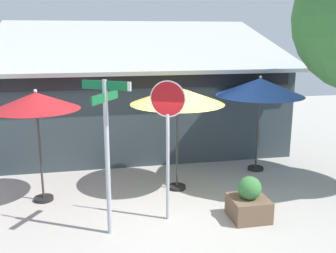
# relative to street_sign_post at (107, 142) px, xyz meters

# --- Properties ---
(ground_plane) EXTENTS (28.00, 28.00, 0.10)m
(ground_plane) POSITION_rel_street_sign_post_xyz_m (1.63, 0.81, -1.91)
(ground_plane) COLOR #ADA8A0
(cafe_building) EXTENTS (9.42, 5.56, 4.28)m
(cafe_building) POSITION_rel_street_sign_post_xyz_m (1.39, 6.24, -0.31)
(cafe_building) COLOR #333D42
(cafe_building) RESTS_ON ground
(street_sign_post) EXTENTS (0.85, 0.80, 3.00)m
(street_sign_post) POSITION_rel_street_sign_post_xyz_m (0.00, 0.00, 0.00)
(street_sign_post) COLOR #A8AAB2
(street_sign_post) RESTS_ON ground
(stop_sign) EXTENTS (0.65, 0.34, 2.92)m
(stop_sign) POSITION_rel_street_sign_post_xyz_m (1.22, 0.36, 0.15)
(stop_sign) COLOR #A8AAB2
(stop_sign) RESTS_ON ground
(patio_umbrella_crimson_left) EXTENTS (1.93, 1.93, 2.62)m
(patio_umbrella_crimson_left) POSITION_rel_street_sign_post_xyz_m (-1.44, 1.86, 0.47)
(patio_umbrella_crimson_left) COLOR black
(patio_umbrella_crimson_left) RESTS_ON ground
(patio_umbrella_mustard_center) EXTENTS (2.27, 2.27, 2.64)m
(patio_umbrella_mustard_center) POSITION_rel_street_sign_post_xyz_m (1.77, 1.93, 0.49)
(patio_umbrella_mustard_center) COLOR black
(patio_umbrella_mustard_center) RESTS_ON ground
(patio_umbrella_royal_blue_right) EXTENTS (2.41, 2.41, 2.69)m
(patio_umbrella_royal_blue_right) POSITION_rel_street_sign_post_xyz_m (4.30, 2.84, 0.51)
(patio_umbrella_royal_blue_right) COLOR black
(patio_umbrella_royal_blue_right) RESTS_ON ground
(sidewalk_planter) EXTENTS (0.77, 0.77, 0.93)m
(sidewalk_planter) POSITION_rel_street_sign_post_xyz_m (2.89, 0.04, -1.49)
(sidewalk_planter) COLOR brown
(sidewalk_planter) RESTS_ON ground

